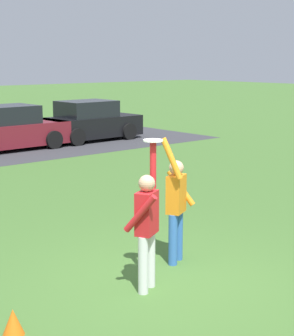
{
  "coord_description": "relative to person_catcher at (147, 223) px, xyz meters",
  "views": [
    {
      "loc": [
        -5.12,
        -5.62,
        3.18
      ],
      "look_at": [
        0.19,
        0.58,
        1.59
      ],
      "focal_mm": 59.43,
      "sensor_mm": 36.0,
      "label": 1
    }
  ],
  "objects": [
    {
      "name": "field_cone_orange",
      "position": [
        -2.04,
        0.03,
        -0.82
      ],
      "size": [
        0.26,
        0.26,
        0.32
      ],
      "primitive_type": "cone",
      "color": "orange",
      "rests_on": "ground_plane"
    },
    {
      "name": "person_defender",
      "position": [
        1.06,
        0.53,
        -0.0
      ],
      "size": [
        0.64,
        0.6,
        2.04
      ],
      "rotation": [
        0.0,
        0.0,
        3.61
      ],
      "color": "#3366B7",
      "rests_on": "ground_plane"
    },
    {
      "name": "person_catcher",
      "position": [
        0.0,
        0.0,
        0.0
      ],
      "size": [
        0.58,
        0.51,
        2.08
      ],
      "rotation": [
        0.0,
        0.0,
        0.47
      ],
      "color": "silver",
      "rests_on": "ground_plane"
    },
    {
      "name": "frisbee_disc",
      "position": [
        0.2,
        0.1,
        1.11
      ],
      "size": [
        0.27,
        0.27,
        0.02
      ],
      "primitive_type": "cylinder",
      "color": "white",
      "rests_on": "person_catcher"
    },
    {
      "name": "parked_car_maroon",
      "position": [
        4.34,
        12.7,
        -0.25
      ],
      "size": [
        4.13,
        2.1,
        1.59
      ],
      "rotation": [
        0.0,
        0.0,
        0.02
      ],
      "color": "maroon",
      "rests_on": "ground_plane"
    },
    {
      "name": "parked_car_black",
      "position": [
        7.91,
        12.78,
        -0.25
      ],
      "size": [
        4.13,
        2.1,
        1.59
      ],
      "rotation": [
        0.0,
        0.0,
        0.02
      ],
      "color": "black",
      "rests_on": "ground_plane"
    },
    {
      "name": "ground_plane",
      "position": [
        0.34,
        0.04,
        -0.98
      ],
      "size": [
        120.0,
        120.0,
        0.0
      ],
      "primitive_type": "plane",
      "color": "#426B2D"
    }
  ]
}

